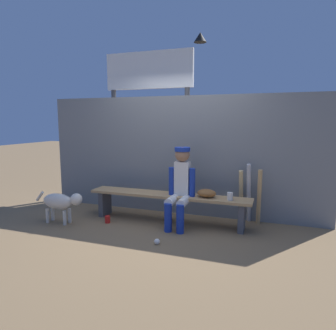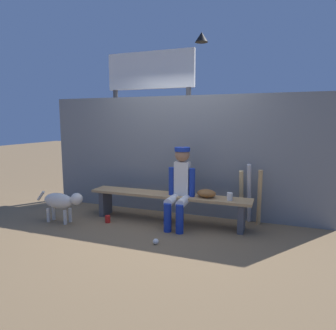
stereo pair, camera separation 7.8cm
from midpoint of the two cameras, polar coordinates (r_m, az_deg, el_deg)
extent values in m
plane|color=brown|center=(4.82, 0.47, -10.66)|extent=(30.00, 30.00, 0.00)
cube|color=slate|center=(5.08, 2.49, 1.72)|extent=(4.79, 0.03, 1.97)
cube|color=tan|center=(4.70, 0.48, -5.68)|extent=(2.54, 0.36, 0.04)
cube|color=#4C4C51|center=(5.23, -11.18, -6.93)|extent=(0.08, 0.29, 0.41)
cube|color=#4C4C51|center=(4.52, 14.10, -9.49)|extent=(0.08, 0.29, 0.41)
cube|color=silver|center=(4.57, 3.15, -2.57)|extent=(0.22, 0.13, 0.51)
sphere|color=#9E7051|center=(4.51, 3.19, 1.99)|extent=(0.22, 0.22, 0.22)
cylinder|color=#193399|center=(4.51, 3.20, 2.96)|extent=(0.23, 0.23, 0.06)
cylinder|color=silver|center=(4.49, 1.28, -6.62)|extent=(0.13, 0.38, 0.13)
cylinder|color=#193399|center=(4.37, 0.44, -9.83)|extent=(0.11, 0.11, 0.41)
cylinder|color=#193399|center=(4.61, 1.17, -3.09)|extent=(0.09, 0.09, 0.43)
cylinder|color=silver|center=(4.43, 3.50, -6.82)|extent=(0.13, 0.38, 0.13)
cylinder|color=#193399|center=(4.32, 2.72, -10.08)|extent=(0.11, 0.11, 0.41)
cylinder|color=#193399|center=(4.52, 5.01, -3.36)|extent=(0.09, 0.09, 0.43)
ellipsoid|color=brown|center=(4.51, 7.70, -5.29)|extent=(0.28, 0.20, 0.12)
cylinder|color=tan|center=(4.87, 14.04, -5.63)|extent=(0.07, 0.26, 0.83)
cylinder|color=#B7B7BC|center=(4.83, 15.41, -5.18)|extent=(0.08, 0.25, 0.93)
cylinder|color=tan|center=(4.78, 17.20, -5.85)|extent=(0.08, 0.18, 0.85)
sphere|color=white|center=(4.01, -1.73, -14.13)|extent=(0.07, 0.07, 0.07)
cylinder|color=red|center=(4.87, -10.78, -9.92)|extent=(0.08, 0.08, 0.11)
cylinder|color=silver|center=(4.41, 11.98, -5.80)|extent=(0.08, 0.08, 0.11)
cylinder|color=#3F3F42|center=(6.76, -9.27, 4.29)|extent=(0.10, 0.10, 2.21)
cylinder|color=#3F3F42|center=(6.12, 4.15, 3.97)|extent=(0.10, 0.10, 2.21)
cube|color=white|center=(6.46, -3.00, 17.31)|extent=(1.87, 0.08, 0.73)
cone|color=black|center=(6.13, 6.70, 22.71)|extent=(0.24, 0.24, 0.18)
ellipsoid|color=beige|center=(5.02, -19.41, -6.33)|extent=(0.52, 0.20, 0.24)
sphere|color=beige|center=(4.79, -16.31, -6.12)|extent=(0.18, 0.18, 0.18)
cylinder|color=beige|center=(5.22, -22.32, -5.34)|extent=(0.15, 0.04, 0.16)
cylinder|color=beige|center=(5.02, -17.43, -8.94)|extent=(0.05, 0.05, 0.22)
cylinder|color=beige|center=(4.93, -18.29, -9.30)|extent=(0.05, 0.05, 0.22)
cylinder|color=beige|center=(5.22, -20.23, -8.42)|extent=(0.05, 0.05, 0.22)
cylinder|color=beige|center=(5.13, -21.11, -8.75)|extent=(0.05, 0.05, 0.22)
camera|label=1|loc=(0.04, -89.52, 0.07)|focal=32.53mm
camera|label=2|loc=(0.04, 90.48, -0.07)|focal=32.53mm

